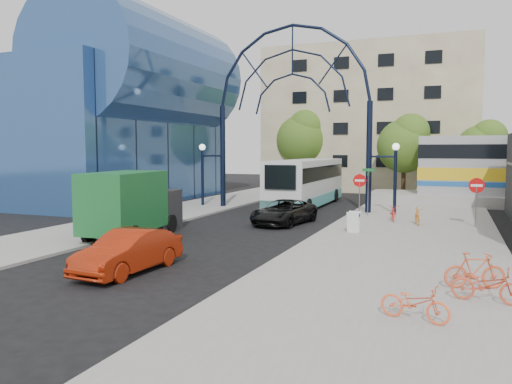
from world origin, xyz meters
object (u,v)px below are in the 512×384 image
at_px(sandwich_board, 354,219).
at_px(city_bus, 307,182).
at_px(gateway_arch, 292,79).
at_px(stop_sign, 360,184).
at_px(do_not_enter_sign, 476,190).
at_px(bike_near_a, 393,213).
at_px(street_name_sign, 368,182).
at_px(red_sedan, 129,251).
at_px(black_suv, 284,212).
at_px(bike_far_a, 487,285).
at_px(bike_near_b, 417,216).
at_px(bike_far_b, 475,270).
at_px(bike_far_c, 415,303).
at_px(tree_north_b, 303,137).
at_px(tree_north_a, 406,143).
at_px(tree_north_c, 483,147).
at_px(green_truck, 133,205).

xyz_separation_m(sandwich_board, city_bus, (-5.43, 11.02, 0.99)).
xyz_separation_m(gateway_arch, stop_sign, (4.80, -2.00, -6.56)).
xyz_separation_m(do_not_enter_sign, bike_near_a, (-4.12, 0.80, -1.41)).
height_order(street_name_sign, red_sedan, street_name_sign).
distance_m(do_not_enter_sign, black_suv, 9.84).
xyz_separation_m(street_name_sign, red_sedan, (-5.08, -16.52, -1.44)).
height_order(gateway_arch, do_not_enter_sign, gateway_arch).
relative_size(sandwich_board, bike_far_a, 0.57).
xyz_separation_m(bike_near_b, bike_far_b, (2.33, -12.09, 0.06)).
bearing_deg(bike_far_c, bike_near_a, 21.12).
bearing_deg(bike_far_c, gateway_arch, 38.17).
relative_size(bike_near_b, bike_far_a, 0.87).
distance_m(do_not_enter_sign, tree_north_b, 25.09).
distance_m(sandwich_board, black_suv, 4.68).
bearing_deg(red_sedan, bike_far_a, 4.67).
distance_m(gateway_arch, bike_near_a, 11.02).
height_order(tree_north_a, bike_near_a, tree_north_a).
distance_m(tree_north_b, black_suv, 22.92).
relative_size(tree_north_a, bike_far_b, 4.12).
relative_size(bike_near_a, bike_near_b, 1.12).
relative_size(sandwich_board, bike_near_b, 0.66).
bearing_deg(street_name_sign, do_not_enter_sign, -24.16).
distance_m(stop_sign, bike_near_a, 2.80).
height_order(bike_near_b, bike_far_a, bike_far_a).
bearing_deg(tree_north_c, do_not_enter_sign, -93.58).
relative_size(stop_sign, green_truck, 0.40).
distance_m(city_bus, bike_far_c, 24.45).
height_order(bike_far_b, bike_far_c, bike_far_b).
bearing_deg(tree_north_a, bike_far_a, -81.02).
xyz_separation_m(tree_north_b, bike_far_a, (14.66, -33.52, -4.69)).
bearing_deg(gateway_arch, green_truck, -106.32).
xyz_separation_m(do_not_enter_sign, sandwich_board, (-5.40, -4.02, -1.23)).
bearing_deg(do_not_enter_sign, stop_sign, 162.12).
relative_size(gateway_arch, bike_far_b, 8.03).
bearing_deg(bike_near_a, street_name_sign, 122.99).
relative_size(sandwich_board, tree_north_b, 0.12).
height_order(sandwich_board, green_truck, green_truck).
xyz_separation_m(tree_north_b, green_truck, (0.25, -28.32, -3.75)).
height_order(do_not_enter_sign, tree_north_a, tree_north_a).
height_order(black_suv, bike_near_a, black_suv).
bearing_deg(red_sedan, do_not_enter_sign, 54.88).
bearing_deg(bike_far_a, green_truck, 76.32).
relative_size(tree_north_a, bike_far_a, 4.05).
bearing_deg(black_suv, red_sedan, -87.76).
bearing_deg(bike_near_b, red_sedan, -131.87).
height_order(red_sedan, bike_far_c, red_sedan).
relative_size(do_not_enter_sign, street_name_sign, 0.89).
distance_m(tree_north_a, red_sedan, 30.70).
bearing_deg(do_not_enter_sign, tree_north_c, 86.42).
distance_m(gateway_arch, street_name_sign, 8.38).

